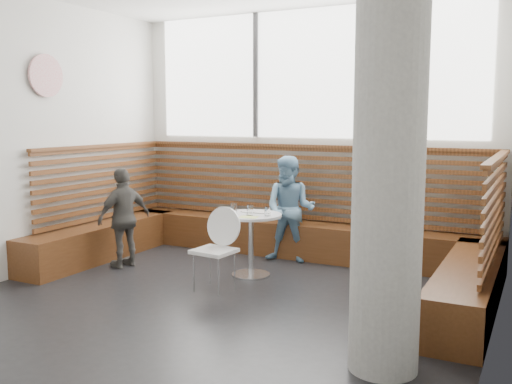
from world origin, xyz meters
The scene contains 15 objects.
room centered at (0.00, 0.00, 1.60)m, with size 5.00×5.00×3.20m.
booth centered at (0.00, 1.77, 0.41)m, with size 5.00×2.50×1.44m.
concrete_column centered at (1.85, -0.60, 1.60)m, with size 0.50×0.50×3.20m, color gray.
wall_art centered at (-2.46, 0.40, 2.30)m, with size 0.50×0.50×0.03m, color white.
cafe_table centered at (-0.14, 1.14, 0.52)m, with size 0.70×0.70×0.72m.
cafe_chair centered at (-0.22, 0.53, 0.51)m, with size 0.42×0.41×0.87m.
adult_man centered at (1.44, 1.14, 0.88)m, with size 1.14×0.65×1.76m, color #38412B.
child_back centered at (0.01, 1.93, 0.67)m, with size 0.65×0.51×1.34m, color #6D9ABD.
child_left centered at (-1.70, 0.80, 0.61)m, with size 0.71×0.30×1.21m, color #4E4B46.
plate_near centered at (-0.23, 1.26, 0.73)m, with size 0.19×0.19×0.01m, color white.
plate_far centered at (-0.07, 1.28, 0.73)m, with size 0.22×0.22×0.02m, color white.
glass_left centered at (-0.33, 1.08, 0.78)m, with size 0.08×0.08×0.12m, color white.
glass_mid centered at (-0.10, 1.06, 0.78)m, with size 0.07×0.07×0.12m, color white.
glass_right centered at (0.08, 1.12, 0.77)m, with size 0.06×0.06×0.10m, color white.
menu_card centered at (-0.06, 0.94, 0.73)m, with size 0.20×0.14×0.00m, color #A5C64C.
Camera 1 is at (2.82, -4.53, 1.82)m, focal length 40.00 mm.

